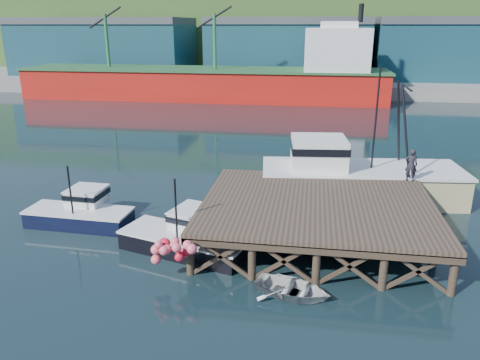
% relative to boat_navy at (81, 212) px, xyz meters
% --- Properties ---
extents(ground, '(300.00, 300.00, 0.00)m').
position_rel_boat_navy_xyz_m(ground, '(7.85, 0.07, -0.75)').
color(ground, black).
rests_on(ground, ground).
extents(wharf, '(12.00, 10.00, 2.62)m').
position_rel_boat_navy_xyz_m(wharf, '(13.35, -0.12, 1.19)').
color(wharf, brown).
rests_on(wharf, ground).
extents(far_quay, '(160.00, 40.00, 2.00)m').
position_rel_boat_navy_xyz_m(far_quay, '(7.85, 70.07, 0.25)').
color(far_quay, gray).
rests_on(far_quay, ground).
extents(warehouse_left, '(32.00, 16.00, 9.00)m').
position_rel_boat_navy_xyz_m(warehouse_left, '(-27.15, 65.07, 5.75)').
color(warehouse_left, '#194453').
rests_on(warehouse_left, far_quay).
extents(warehouse_mid, '(28.00, 16.00, 9.00)m').
position_rel_boat_navy_xyz_m(warehouse_mid, '(7.85, 65.07, 5.75)').
color(warehouse_mid, '#194453').
rests_on(warehouse_mid, far_quay).
extents(warehouse_right, '(30.00, 16.00, 9.00)m').
position_rel_boat_navy_xyz_m(warehouse_right, '(37.85, 65.07, 5.75)').
color(warehouse_right, '#194453').
rests_on(warehouse_right, far_quay).
extents(cargo_ship, '(55.50, 10.00, 13.75)m').
position_rel_boat_navy_xyz_m(cargo_ship, '(-0.61, 48.07, 2.56)').
color(cargo_ship, red).
rests_on(cargo_ship, ground).
extents(hillside, '(220.00, 50.00, 22.00)m').
position_rel_boat_navy_xyz_m(hillside, '(7.85, 100.07, 10.25)').
color(hillside, '#2D511E').
rests_on(hillside, ground).
extents(boat_navy, '(6.06, 3.31, 3.73)m').
position_rel_boat_navy_xyz_m(boat_navy, '(0.00, 0.00, 0.00)').
color(boat_navy, black).
rests_on(boat_navy, ground).
extents(boat_black, '(7.02, 5.82, 4.08)m').
position_rel_boat_navy_xyz_m(boat_black, '(6.88, -2.23, -0.00)').
color(boat_black, black).
rests_on(boat_black, ground).
extents(trawler, '(13.17, 5.82, 8.56)m').
position_rel_boat_navy_xyz_m(trawler, '(15.91, 6.57, 1.01)').
color(trawler, '#C9BF82').
rests_on(trawler, ground).
extents(dinghy, '(3.86, 3.24, 0.68)m').
position_rel_boat_navy_xyz_m(dinghy, '(12.37, -5.73, -0.41)').
color(dinghy, silver).
rests_on(dinghy, ground).
extents(dockworker, '(0.75, 0.53, 1.94)m').
position_rel_boat_navy_xyz_m(dockworker, '(18.75, 4.47, 2.34)').
color(dockworker, black).
rests_on(dockworker, wharf).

